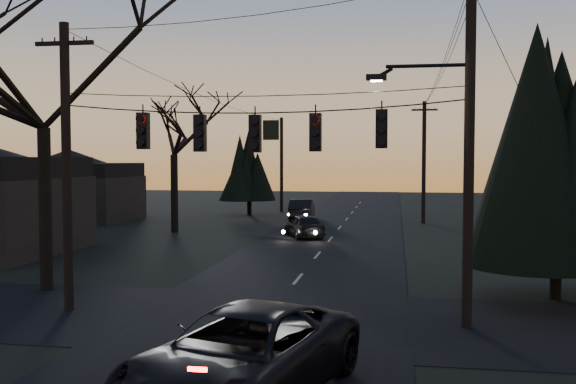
% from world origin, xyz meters
% --- Properties ---
extents(main_road, '(8.00, 120.00, 0.02)m').
position_xyz_m(main_road, '(0.00, 20.00, 0.01)').
color(main_road, black).
rests_on(main_road, ground).
extents(cross_road, '(60.00, 7.00, 0.02)m').
position_xyz_m(cross_road, '(0.00, 10.00, 0.01)').
color(cross_road, black).
rests_on(cross_road, ground).
extents(utility_pole_right, '(5.00, 0.30, 10.00)m').
position_xyz_m(utility_pole_right, '(5.50, 10.00, 0.00)').
color(utility_pole_right, black).
rests_on(utility_pole_right, ground).
extents(utility_pole_left, '(1.80, 0.30, 8.50)m').
position_xyz_m(utility_pole_left, '(-6.00, 10.00, 0.00)').
color(utility_pole_left, black).
rests_on(utility_pole_left, ground).
extents(utility_pole_far_r, '(1.80, 0.30, 8.50)m').
position_xyz_m(utility_pole_far_r, '(5.50, 38.00, 0.00)').
color(utility_pole_far_r, black).
rests_on(utility_pole_far_r, ground).
extents(utility_pole_far_l, '(0.30, 0.30, 8.00)m').
position_xyz_m(utility_pole_far_l, '(-6.00, 46.00, 0.00)').
color(utility_pole_far_l, black).
rests_on(utility_pole_far_l, ground).
extents(span_signal_assembly, '(11.50, 0.44, 1.54)m').
position_xyz_m(span_signal_assembly, '(-0.24, 10.00, 5.29)').
color(span_signal_assembly, black).
rests_on(span_signal_assembly, ground).
extents(bare_tree_left, '(10.75, 10.75, 11.16)m').
position_xyz_m(bare_tree_left, '(-8.27, 12.67, 7.81)').
color(bare_tree_left, black).
rests_on(bare_tree_left, ground).
extents(evergreen_right, '(4.35, 4.35, 8.31)m').
position_xyz_m(evergreen_right, '(8.71, 14.08, 4.75)').
color(evergreen_right, black).
rests_on(evergreen_right, ground).
extents(bare_tree_dist, '(6.48, 6.48, 9.54)m').
position_xyz_m(bare_tree_dist, '(-9.81, 29.97, 6.66)').
color(bare_tree_dist, black).
rests_on(bare_tree_dist, ground).
extents(evergreen_dist, '(3.40, 3.40, 6.52)m').
position_xyz_m(evergreen_dist, '(-7.94, 42.24, 3.85)').
color(evergreen_dist, black).
rests_on(evergreen_dist, ground).
extents(house_left_far, '(9.00, 7.00, 5.20)m').
position_xyz_m(house_left_far, '(-20.00, 36.00, 2.60)').
color(house_left_far, black).
rests_on(house_left_far, ground).
extents(suv_near, '(4.36, 6.57, 1.68)m').
position_xyz_m(suv_near, '(0.80, 3.94, 0.84)').
color(suv_near, black).
rests_on(suv_near, ground).
extents(sedan_oncoming_a, '(3.04, 4.25, 1.35)m').
position_xyz_m(sedan_oncoming_a, '(-1.57, 28.64, 0.67)').
color(sedan_oncoming_a, black).
rests_on(sedan_oncoming_a, ground).
extents(sedan_oncoming_b, '(1.93, 4.77, 1.54)m').
position_xyz_m(sedan_oncoming_b, '(-3.20, 38.89, 0.77)').
color(sedan_oncoming_b, black).
rests_on(sedan_oncoming_b, ground).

